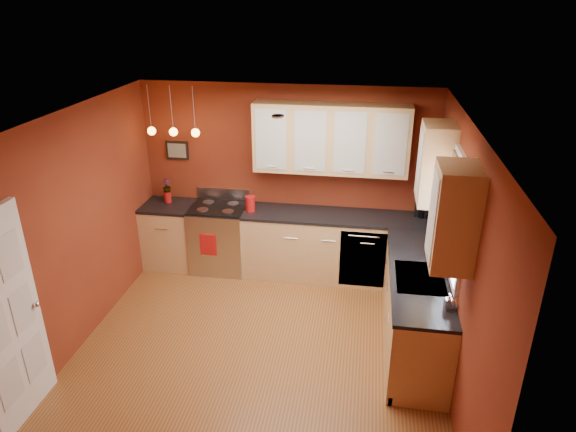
% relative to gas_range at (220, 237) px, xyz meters
% --- Properties ---
extents(floor, '(4.20, 4.20, 0.00)m').
position_rel_gas_range_xyz_m(floor, '(0.92, -1.80, -0.48)').
color(floor, '#905E2A').
rests_on(floor, ground).
extents(ceiling, '(4.00, 4.20, 0.02)m').
position_rel_gas_range_xyz_m(ceiling, '(0.92, -1.80, 2.12)').
color(ceiling, beige).
rests_on(ceiling, wall_back).
extents(wall_back, '(4.00, 0.02, 2.60)m').
position_rel_gas_range_xyz_m(wall_back, '(0.92, 0.30, 0.82)').
color(wall_back, maroon).
rests_on(wall_back, floor).
extents(wall_front, '(4.00, 0.02, 2.60)m').
position_rel_gas_range_xyz_m(wall_front, '(0.92, -3.90, 0.82)').
color(wall_front, maroon).
rests_on(wall_front, floor).
extents(wall_left, '(0.02, 4.20, 2.60)m').
position_rel_gas_range_xyz_m(wall_left, '(-1.08, -1.80, 0.82)').
color(wall_left, maroon).
rests_on(wall_left, floor).
extents(wall_right, '(0.02, 4.20, 2.60)m').
position_rel_gas_range_xyz_m(wall_right, '(2.92, -1.80, 0.82)').
color(wall_right, maroon).
rests_on(wall_right, floor).
extents(base_cabinets_back_left, '(0.70, 0.60, 0.90)m').
position_rel_gas_range_xyz_m(base_cabinets_back_left, '(-0.73, -0.00, -0.03)').
color(base_cabinets_back_left, tan).
rests_on(base_cabinets_back_left, floor).
extents(base_cabinets_back_right, '(2.54, 0.60, 0.90)m').
position_rel_gas_range_xyz_m(base_cabinets_back_right, '(1.65, -0.00, -0.03)').
color(base_cabinets_back_right, tan).
rests_on(base_cabinets_back_right, floor).
extents(base_cabinets_right, '(0.60, 2.10, 0.90)m').
position_rel_gas_range_xyz_m(base_cabinets_right, '(2.62, -1.35, -0.03)').
color(base_cabinets_right, tan).
rests_on(base_cabinets_right, floor).
extents(counter_back_left, '(0.70, 0.62, 0.04)m').
position_rel_gas_range_xyz_m(counter_back_left, '(-0.73, -0.00, 0.44)').
color(counter_back_left, black).
rests_on(counter_back_left, base_cabinets_back_left).
extents(counter_back_right, '(2.54, 0.62, 0.04)m').
position_rel_gas_range_xyz_m(counter_back_right, '(1.65, -0.00, 0.44)').
color(counter_back_right, black).
rests_on(counter_back_right, base_cabinets_back_right).
extents(counter_right, '(0.62, 2.10, 0.04)m').
position_rel_gas_range_xyz_m(counter_right, '(2.62, -1.35, 0.44)').
color(counter_right, black).
rests_on(counter_right, base_cabinets_right).
extents(gas_range, '(0.76, 0.64, 1.11)m').
position_rel_gas_range_xyz_m(gas_range, '(0.00, 0.00, 0.00)').
color(gas_range, '#B1B0B5').
rests_on(gas_range, floor).
extents(dishwasher_front, '(0.60, 0.02, 0.80)m').
position_rel_gas_range_xyz_m(dishwasher_front, '(2.02, -0.29, -0.03)').
color(dishwasher_front, '#B1B0B5').
rests_on(dishwasher_front, base_cabinets_back_right).
extents(sink, '(0.50, 0.70, 0.33)m').
position_rel_gas_range_xyz_m(sink, '(2.62, -1.50, 0.43)').
color(sink, '#98999E').
rests_on(sink, counter_right).
extents(window, '(0.06, 1.02, 1.22)m').
position_rel_gas_range_xyz_m(window, '(2.89, -1.50, 1.21)').
color(window, white).
rests_on(window, wall_right).
extents(door_left_wall, '(0.12, 0.82, 2.05)m').
position_rel_gas_range_xyz_m(door_left_wall, '(-1.05, -3.00, 0.54)').
color(door_left_wall, white).
rests_on(door_left_wall, floor).
extents(upper_cabinets_back, '(2.00, 0.35, 0.90)m').
position_rel_gas_range_xyz_m(upper_cabinets_back, '(1.52, 0.12, 1.47)').
color(upper_cabinets_back, tan).
rests_on(upper_cabinets_back, wall_back).
extents(upper_cabinets_right, '(0.35, 1.95, 0.90)m').
position_rel_gas_range_xyz_m(upper_cabinets_right, '(2.75, -1.48, 1.47)').
color(upper_cabinets_right, tan).
rests_on(upper_cabinets_right, wall_right).
extents(wall_picture, '(0.32, 0.03, 0.26)m').
position_rel_gas_range_xyz_m(wall_picture, '(-0.63, 0.28, 1.17)').
color(wall_picture, black).
rests_on(wall_picture, wall_back).
extents(pendant_lights, '(0.71, 0.11, 0.66)m').
position_rel_gas_range_xyz_m(pendant_lights, '(-0.53, -0.05, 1.53)').
color(pendant_lights, '#98999E').
rests_on(pendant_lights, ceiling).
extents(red_canister, '(0.14, 0.14, 0.21)m').
position_rel_gas_range_xyz_m(red_canister, '(0.47, -0.05, 0.57)').
color(red_canister, '#AC1212').
rests_on(red_canister, counter_back_right).
extents(red_vase, '(0.10, 0.10, 0.16)m').
position_rel_gas_range_xyz_m(red_vase, '(-0.76, 0.08, 0.54)').
color(red_vase, '#AC1212').
rests_on(red_vase, counter_back_left).
extents(flowers, '(0.14, 0.14, 0.20)m').
position_rel_gas_range_xyz_m(flowers, '(-0.76, 0.08, 0.70)').
color(flowers, '#AC1212').
rests_on(flowers, red_vase).
extents(coffee_maker, '(0.19, 0.19, 0.23)m').
position_rel_gas_range_xyz_m(coffee_maker, '(2.75, 0.13, 0.57)').
color(coffee_maker, black).
rests_on(coffee_maker, counter_back_right).
extents(soap_pump, '(0.08, 0.09, 0.16)m').
position_rel_gas_range_xyz_m(soap_pump, '(2.83, -2.05, 0.54)').
color(soap_pump, silver).
rests_on(soap_pump, counter_right).
extents(dish_towel, '(0.23, 0.02, 0.31)m').
position_rel_gas_range_xyz_m(dish_towel, '(-0.07, -0.33, 0.04)').
color(dish_towel, '#AC1212').
rests_on(dish_towel, gas_range).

